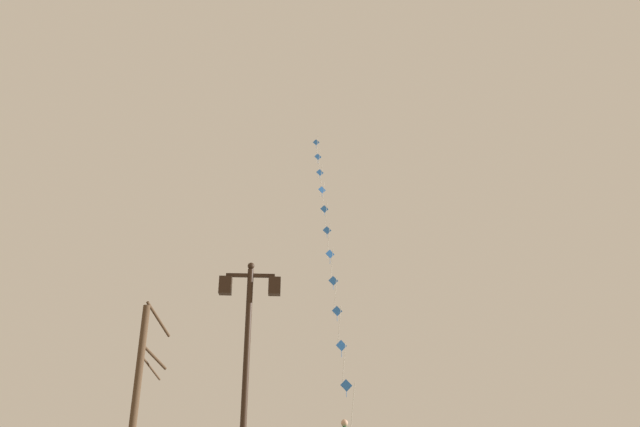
{
  "coord_description": "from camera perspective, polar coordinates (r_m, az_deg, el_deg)",
  "views": [
    {
      "loc": [
        -1.42,
        -2.71,
        1.51
      ],
      "look_at": [
        -0.04,
        17.54,
        9.55
      ],
      "focal_mm": 30.21,
      "sensor_mm": 36.0,
      "label": 1
    }
  ],
  "objects": [
    {
      "name": "twin_lantern_lamp_post",
      "position": [
        12.45,
        -7.65,
        -12.16
      ],
      "size": [
        1.41,
        0.28,
        5.09
      ],
      "color": "black",
      "rests_on": "ground_plane"
    },
    {
      "name": "kite_train",
      "position": [
        26.37,
        0.91,
        -3.09
      ],
      "size": [
        0.97,
        11.8,
        18.73
      ],
      "color": "brown",
      "rests_on": "ground_plane"
    },
    {
      "name": "bare_tree",
      "position": [
        17.3,
        -18.66,
        -16.87
      ],
      "size": [
        0.78,
        1.47,
        5.1
      ],
      "color": "#4C3826",
      "rests_on": "ground_plane"
    }
  ]
}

